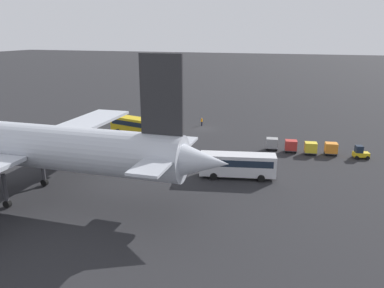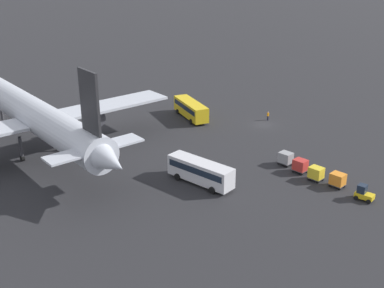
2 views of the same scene
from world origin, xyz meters
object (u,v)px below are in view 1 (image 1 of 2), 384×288
Objects in this scene: cargo_cart_yellow at (311,148)px; airplane at (9,144)px; cargo_cart_grey at (272,143)px; shuttle_bus_far at (237,164)px; baggage_tug at (360,153)px; cargo_cart_red at (291,145)px; worker_person at (202,122)px; shuttle_bus_near at (136,125)px; cargo_cart_orange at (331,148)px.

airplane is at bearing 38.89° from cargo_cart_yellow.
cargo_cart_grey is at bearing -136.33° from airplane.
baggage_tug is at bearing -151.83° from shuttle_bus_far.
cargo_cart_grey is at bearing -14.04° from baggage_tug.
cargo_cart_red is at bearing -12.56° from baggage_tug.
cargo_cart_yellow is at bearing 174.62° from cargo_cart_grey.
cargo_cart_red reaches higher than worker_person.
airplane reaches higher than cargo_cart_red.
cargo_cart_yellow reaches higher than worker_person.
shuttle_bus_near reaches higher than cargo_cart_yellow.
shuttle_bus_near reaches higher than cargo_cart_grey.
cargo_cart_grey is (-28.12, -28.40, -5.35)m from airplane.
cargo_cart_red is at bearing 145.48° from worker_person.
worker_person is 23.74m from cargo_cart_red.
airplane is 43.54m from worker_person.
baggage_tug reaches higher than worker_person.
airplane reaches higher than cargo_cart_grey.
worker_person is 0.79× the size of cargo_cart_grey.
airplane is at bearing 100.99° from shuttle_bus_near.
shuttle_bus_far reaches higher than cargo_cart_orange.
cargo_cart_orange is 9.53m from cargo_cart_grey.
cargo_cart_orange is (4.40, -0.30, 0.25)m from baggage_tug.
cargo_cart_orange and cargo_cart_red have the same top height.
shuttle_bus_near is at bearing -16.51° from baggage_tug.
cargo_cart_yellow is 1.00× the size of cargo_cart_red.
shuttle_bus_near reaches higher than baggage_tug.
shuttle_bus_near is at bearing -4.62° from cargo_cart_yellow.
airplane is 50.96m from baggage_tug.
cargo_cart_yellow is at bearing -10.10° from baggage_tug.
cargo_cart_orange is at bearing -169.34° from shuttle_bus_near.
baggage_tug is 1.20× the size of cargo_cart_orange.
cargo_cart_grey is (3.18, -0.32, 0.00)m from cargo_cart_red.
cargo_cart_yellow is at bearing 148.86° from worker_person.
shuttle_bus_far is 4.86× the size of cargo_cart_grey.
cargo_cart_red is at bearing -5.08° from cargo_cart_yellow.
cargo_cart_yellow and cargo_cart_grey have the same top height.
shuttle_bus_far is 15.40m from cargo_cart_red.
shuttle_bus_far reaches higher than cargo_cart_grey.
cargo_cart_yellow is (-34.47, -27.80, -5.35)m from airplane.
shuttle_bus_near reaches higher than cargo_cart_red.
cargo_cart_yellow is (-22.73, 13.74, 0.32)m from worker_person.
worker_person is 21.00m from cargo_cart_grey.
shuttle_bus_near is 1.04× the size of shuttle_bus_far.
shuttle_bus_far reaches higher than shuttle_bus_near.
cargo_cart_red is (10.76, 0.15, 0.25)m from baggage_tug.
worker_person is 26.56m from cargo_cart_yellow.
shuttle_bus_near is 33.14m from cargo_cart_yellow.
cargo_cart_red is at bearing 174.33° from cargo_cart_grey.
cargo_cart_orange is at bearing -179.17° from cargo_cart_grey.
cargo_cart_grey is (-26.67, 2.07, -0.79)m from shuttle_bus_near.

